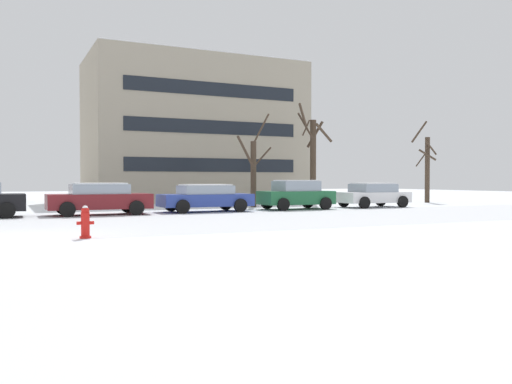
{
  "coord_description": "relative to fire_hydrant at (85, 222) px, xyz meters",
  "views": [
    {
      "loc": [
        -0.52,
        -15.35,
        1.55
      ],
      "look_at": [
        9.28,
        5.28,
        1.02
      ],
      "focal_mm": 37.46,
      "sensor_mm": 36.0,
      "label": 1
    }
  ],
  "objects": [
    {
      "name": "tree_far_right",
      "position": [
        15.36,
        13.7,
        2.62
      ],
      "size": [
        2.02,
        2.03,
        6.35
      ],
      "color": "#423326",
      "rests_on": "ground"
    },
    {
      "name": "parked_car_white",
      "position": [
        16.81,
        9.63,
        0.27
      ],
      "size": [
        4.0,
        2.14,
        1.36
      ],
      "color": "white",
      "rests_on": "ground"
    },
    {
      "name": "building_far_right",
      "position": [
        10.79,
        22.95,
        4.65
      ],
      "size": [
        15.01,
        8.49,
        10.17
      ],
      "color": "#9E937F",
      "rests_on": "ground"
    },
    {
      "name": "parked_car_maroon",
      "position": [
        1.87,
        9.47,
        0.29
      ],
      "size": [
        4.38,
        2.05,
        1.41
      ],
      "color": "maroon",
      "rests_on": "ground"
    },
    {
      "name": "fire_hydrant",
      "position": [
        0.0,
        0.0,
        0.0
      ],
      "size": [
        0.44,
        0.3,
        0.87
      ],
      "color": "red",
      "rests_on": "ground"
    },
    {
      "name": "ground_plane",
      "position": [
        -1.43,
        0.79,
        -0.43
      ],
      "size": [
        120.0,
        120.0,
        0.0
      ],
      "primitive_type": "plane",
      "color": "white"
    },
    {
      "name": "parked_car_blue",
      "position": [
        6.85,
        9.63,
        0.26
      ],
      "size": [
        4.4,
        2.11,
        1.33
      ],
      "color": "#283D93",
      "rests_on": "ground"
    },
    {
      "name": "parked_car_green",
      "position": [
        11.83,
        9.59,
        0.34
      ],
      "size": [
        3.81,
        2.03,
        1.53
      ],
      "color": "#1E6038",
      "rests_on": "ground"
    },
    {
      "name": "tree_far_mid",
      "position": [
        10.74,
        12.51,
        1.69
      ],
      "size": [
        1.88,
        1.86,
        5.26
      ],
      "color": "#423326",
      "rests_on": "ground"
    },
    {
      "name": "road_surface",
      "position": [
        -1.43,
        4.13,
        -0.43
      ],
      "size": [
        80.0,
        8.68,
        0.0
      ],
      "color": "silver",
      "rests_on": "ground"
    },
    {
      "name": "tree_far_left",
      "position": [
        23.96,
        13.07,
        2.05
      ],
      "size": [
        1.52,
        1.69,
        5.61
      ],
      "color": "#423326",
      "rests_on": "ground"
    }
  ]
}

